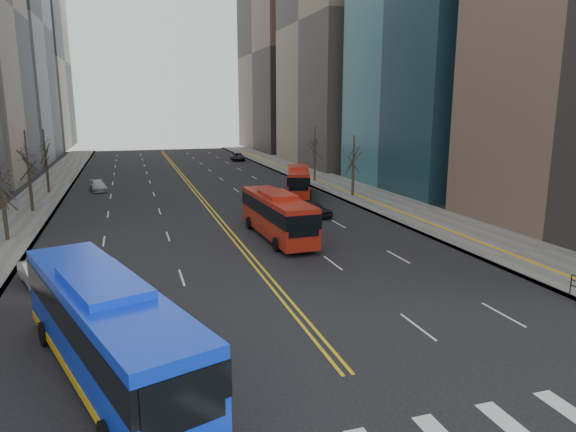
# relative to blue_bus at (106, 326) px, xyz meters

# --- Properties ---
(sidewalk_right) EXTENTS (7.00, 130.00, 0.15)m
(sidewalk_right) POSITION_rel_blue_bus_xyz_m (25.85, 37.48, -1.91)
(sidewalk_right) COLOR slate
(sidewalk_right) RESTS_ON ground
(sidewalk_left) EXTENTS (5.00, 130.00, 0.15)m
(sidewalk_left) POSITION_rel_blue_bus_xyz_m (-8.15, 37.48, -1.91)
(sidewalk_left) COLOR slate
(sidewalk_left) RESTS_ON ground
(centerline) EXTENTS (0.55, 100.00, 0.01)m
(centerline) POSITION_rel_blue_bus_xyz_m (8.35, 47.48, -1.98)
(centerline) COLOR gold
(centerline) RESTS_ON ground
(office_towers) EXTENTS (83.00, 134.00, 58.00)m
(office_towers) POSITION_rel_blue_bus_xyz_m (8.47, 60.99, 21.93)
(office_towers) COLOR gray
(office_towers) RESTS_ON ground
(street_trees) EXTENTS (35.20, 47.20, 7.60)m
(street_trees) POSITION_rel_blue_bus_xyz_m (1.17, 27.03, 2.88)
(street_trees) COLOR #2D211B
(street_trees) RESTS_ON ground
(blue_bus) EXTENTS (6.85, 13.32, 3.79)m
(blue_bus) POSITION_rel_blue_bus_xyz_m (0.00, 0.00, 0.00)
(blue_bus) COLOR #0E33D6
(blue_bus) RESTS_ON ground
(red_bus_near) EXTENTS (3.07, 10.95, 3.45)m
(red_bus_near) POSITION_rel_blue_bus_xyz_m (11.47, 17.58, -0.07)
(red_bus_near) COLOR #AD2112
(red_bus_near) RESTS_ON ground
(red_bus_far) EXTENTS (5.40, 10.38, 3.25)m
(red_bus_far) POSITION_rel_blue_bus_xyz_m (18.95, 35.08, -0.18)
(red_bus_far) COLOR #AD2112
(red_bus_far) RESTS_ON ground
(car_white) EXTENTS (2.53, 3.92, 1.22)m
(car_white) POSITION_rel_blue_bus_xyz_m (-4.15, 11.89, -1.38)
(car_white) COLOR silver
(car_white) RESTS_ON ground
(car_dark_mid) EXTENTS (3.16, 4.47, 1.41)m
(car_dark_mid) POSITION_rel_blue_bus_xyz_m (16.59, 24.05, -1.28)
(car_dark_mid) COLOR black
(car_dark_mid) RESTS_ON ground
(car_silver) EXTENTS (2.26, 4.30, 1.19)m
(car_silver) POSITION_rel_blue_bus_xyz_m (-2.40, 44.68, -1.40)
(car_silver) COLOR #AEADB3
(car_silver) RESTS_ON ground
(car_dark_far) EXTENTS (2.64, 5.05, 1.36)m
(car_dark_far) POSITION_rel_blue_bus_xyz_m (20.19, 73.58, -1.31)
(car_dark_far) COLOR black
(car_dark_far) RESTS_ON ground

